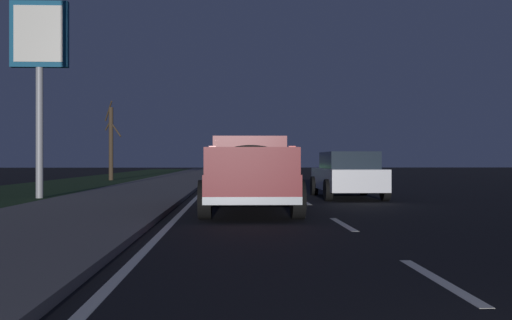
# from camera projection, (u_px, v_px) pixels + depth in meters

# --- Properties ---
(ground) EXTENTS (144.00, 144.00, 0.00)m
(ground) POSITION_uv_depth(u_px,v_px,m) (276.00, 185.00, 29.42)
(ground) COLOR black
(sidewalk_shoulder) EXTENTS (108.00, 4.00, 0.12)m
(sidewalk_shoulder) POSITION_uv_depth(u_px,v_px,m) (162.00, 184.00, 29.20)
(sidewalk_shoulder) COLOR slate
(sidewalk_shoulder) RESTS_ON ground
(grass_verge) EXTENTS (108.00, 6.00, 0.01)m
(grass_verge) POSITION_uv_depth(u_px,v_px,m) (60.00, 186.00, 29.00)
(grass_verge) COLOR #1E3819
(grass_verge) RESTS_ON ground
(lane_markings) EXTENTS (108.34, 3.54, 0.01)m
(lane_markings) POSITION_uv_depth(u_px,v_px,m) (227.00, 184.00, 31.74)
(lane_markings) COLOR silver
(lane_markings) RESTS_ON ground
(pickup_truck) EXTENTS (5.44, 2.32, 1.87)m
(pickup_truck) POSITION_uv_depth(u_px,v_px,m) (250.00, 172.00, 14.48)
(pickup_truck) COLOR maroon
(pickup_truck) RESTS_ON ground
(sedan_green) EXTENTS (4.44, 2.09, 1.54)m
(sedan_green) POSITION_uv_depth(u_px,v_px,m) (236.00, 167.00, 41.22)
(sedan_green) COLOR #14592D
(sedan_green) RESTS_ON ground
(sedan_white) EXTENTS (4.41, 2.04, 1.54)m
(sedan_white) POSITION_uv_depth(u_px,v_px,m) (347.00, 174.00, 19.74)
(sedan_white) COLOR silver
(sedan_white) RESTS_ON ground
(gas_price_sign) EXTENTS (0.27, 1.90, 6.55)m
(gas_price_sign) POSITION_uv_depth(u_px,v_px,m) (39.00, 51.00, 19.55)
(gas_price_sign) COLOR #99999E
(gas_price_sign) RESTS_ON ground
(bare_tree_far) EXTENTS (1.95, 1.42, 5.04)m
(bare_tree_far) POSITION_uv_depth(u_px,v_px,m) (111.00, 141.00, 37.20)
(bare_tree_far) COLOR #423323
(bare_tree_far) RESTS_ON ground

